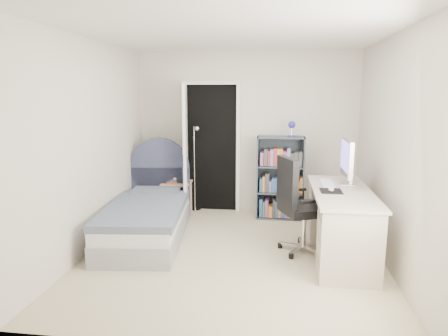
# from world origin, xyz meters

# --- Properties ---
(room_shell) EXTENTS (3.50, 3.70, 2.60)m
(room_shell) POSITION_xyz_m (0.00, 0.00, 1.25)
(room_shell) COLOR tan
(room_shell) RESTS_ON ground
(door) EXTENTS (0.92, 0.82, 2.06)m
(door) POSITION_xyz_m (-0.76, 1.52, 1.03)
(door) COLOR black
(door) RESTS_ON ground
(bed) EXTENTS (1.12, 2.06, 1.22)m
(bed) POSITION_xyz_m (-1.18, 0.44, 0.28)
(bed) COLOR gray
(bed) RESTS_ON ground
(nightstand) EXTENTS (0.42, 0.42, 0.61)m
(nightstand) POSITION_xyz_m (-1.05, 1.42, 0.40)
(nightstand) COLOR #DBA786
(nightstand) RESTS_ON ground
(floor_lamp) EXTENTS (0.20, 0.20, 1.37)m
(floor_lamp) POSITION_xyz_m (-0.79, 1.69, 0.56)
(floor_lamp) COLOR silver
(floor_lamp) RESTS_ON ground
(bookcase) EXTENTS (0.70, 0.30, 1.48)m
(bookcase) POSITION_xyz_m (0.55, 1.48, 0.57)
(bookcase) COLOR #3D4953
(bookcase) RESTS_ON ground
(desk) EXTENTS (0.65, 1.63, 1.33)m
(desk) POSITION_xyz_m (1.23, 0.10, 0.43)
(desk) COLOR beige
(desk) RESTS_ON ground
(office_chair) EXTENTS (0.66, 0.67, 1.15)m
(office_chair) POSITION_xyz_m (0.74, 0.16, 0.63)
(office_chair) COLOR silver
(office_chair) RESTS_ON ground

